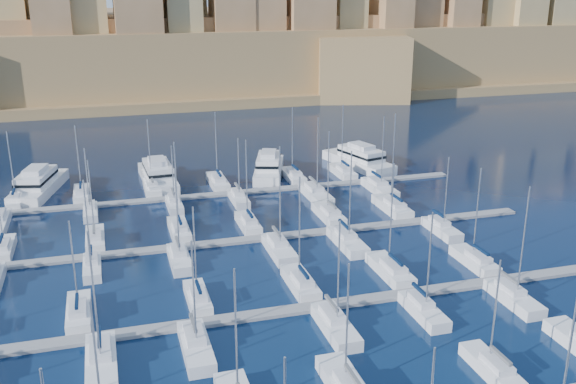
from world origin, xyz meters
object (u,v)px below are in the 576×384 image
object	(u,v)px
sailboat_4	(492,368)
motor_yacht_a	(38,184)
motor_yacht_b	(158,175)
motor_yacht_d	(359,159)
motor_yacht_c	(269,167)

from	to	relation	value
sailboat_4	motor_yacht_a	bearing A→B (deg)	122.66
sailboat_4	motor_yacht_b	distance (m)	75.29
motor_yacht_a	motor_yacht_d	bearing A→B (deg)	-0.02
motor_yacht_b	motor_yacht_c	distance (m)	21.19
motor_yacht_b	motor_yacht_d	distance (m)	40.34
motor_yacht_d	sailboat_4	bearing A→B (deg)	-102.36
sailboat_4	motor_yacht_b	world-z (taller)	sailboat_4
motor_yacht_d	motor_yacht_a	bearing A→B (deg)	179.98
motor_yacht_b	motor_yacht_c	bearing A→B (deg)	-1.32
sailboat_4	motor_yacht_d	world-z (taller)	sailboat_4
motor_yacht_a	motor_yacht_c	world-z (taller)	same
sailboat_4	motor_yacht_a	size ratio (longest dim) A/B	0.64
motor_yacht_c	motor_yacht_a	bearing A→B (deg)	179.10
motor_yacht_a	motor_yacht_b	distance (m)	20.96
motor_yacht_a	motor_yacht_b	world-z (taller)	same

